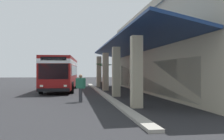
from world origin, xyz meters
The scene contains 6 objects.
ground centered at (0.00, 8.00, 0.00)m, with size 120.00×120.00×0.00m, color #262628.
curb_strip centered at (2.89, 2.51, 0.06)m, with size 29.43×0.50×0.12m, color #9E998E.
plaza_building centered at (2.89, 12.14, 3.63)m, with size 24.82×15.36×7.24m.
transit_bus centered at (-0.80, -0.96, 1.85)m, with size 11.35×3.32×3.34m.
pedestrian centered at (9.19, 0.56, 0.94)m, with size 0.49×0.59×1.67m.
potted_palm centered at (-5.12, 3.67, 0.81)m, with size 1.75×1.97×2.79m.
Camera 1 is at (25.06, 0.01, 1.84)m, focal length 42.07 mm.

